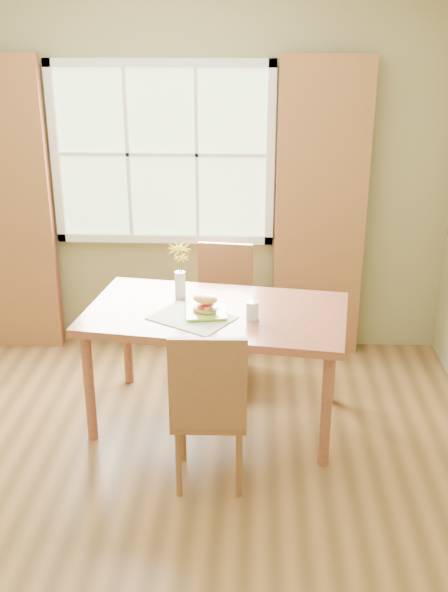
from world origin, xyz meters
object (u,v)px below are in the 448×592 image
object	(u,v)px
chair_near	(209,404)
chair_far	(223,305)
dining_table	(216,322)
croissant_sandwich	(205,304)
water_glass	(252,311)
flower_vase	(180,266)

from	to	relation	value
chair_near	chair_far	distance (m)	1.39
dining_table	croissant_sandwich	distance (m)	0.19
croissant_sandwich	dining_table	bearing A→B (deg)	80.95
chair_near	water_glass	xyz separation A→B (m)	(0.22, 0.58, 0.29)
dining_table	croissant_sandwich	size ratio (longest dim) A/B	8.92
water_glass	flower_vase	xyz separation A→B (m)	(-0.46, 0.32, 0.16)
chair_far	water_glass	distance (m)	0.89
dining_table	croissant_sandwich	world-z (taller)	croissant_sandwich
flower_vase	dining_table	bearing A→B (deg)	-39.55
water_glass	croissant_sandwich	bearing A→B (deg)	172.58
chair_near	dining_table	bearing A→B (deg)	88.49
chair_near	water_glass	world-z (taller)	chair_near
dining_table	chair_near	xyz separation A→B (m)	(0.00, -0.70, -0.16)
dining_table	chair_far	bearing A→B (deg)	97.22
dining_table	chair_far	world-z (taller)	chair_far
chair_near	water_glass	distance (m)	0.68
dining_table	water_glass	size ratio (longest dim) A/B	15.03
croissant_sandwich	chair_far	bearing A→B (deg)	109.60
chair_near	chair_far	world-z (taller)	chair_near
dining_table	chair_far	xyz separation A→B (m)	(0.01, 0.68, -0.17)
croissant_sandwich	water_glass	xyz separation A→B (m)	(0.28, -0.04, -0.02)
dining_table	water_glass	distance (m)	0.29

